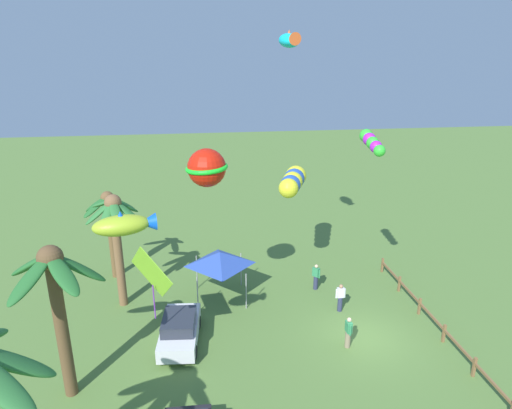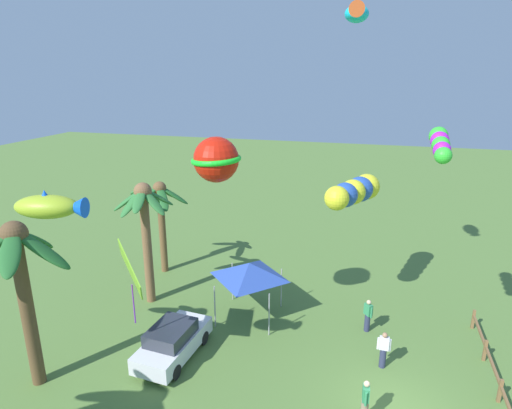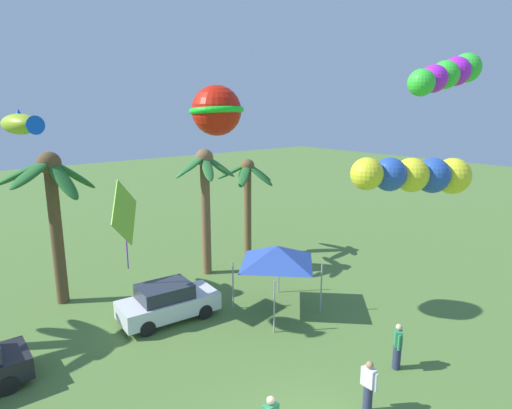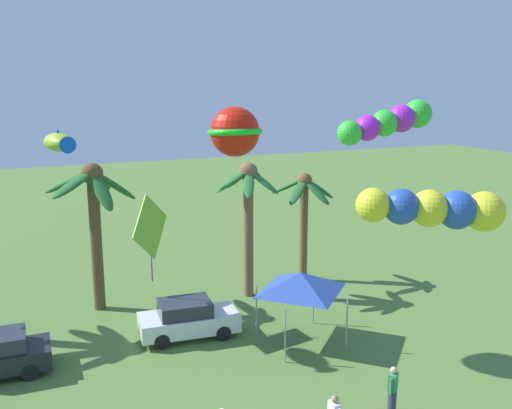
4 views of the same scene
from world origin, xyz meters
TOP-DOWN VIEW (x-y plane):
  - palm_tree_1 at (-1.92, 13.28)m, footprint 4.03×3.92m
  - palm_tree_2 at (4.84, 12.13)m, footprint 3.16×3.00m
  - palm_tree_3 at (8.29, 13.07)m, footprint 3.13×3.21m
  - parked_car_1 at (0.90, 8.93)m, footprint 4.04×2.04m
  - spectator_0 at (-0.53, 1.08)m, footprint 0.55×0.26m
  - spectator_1 at (5.02, 1.14)m, footprint 0.44×0.42m
  - spectator_2 at (2.55, 0.46)m, footprint 0.26×0.55m
  - festival_tent at (4.79, 6.73)m, footprint 2.86×2.86m
  - kite_fish_0 at (-3.38, 10.25)m, footprint 1.28×2.19m
  - kite_diamond_1 at (-0.25, 9.88)m, footprint 1.81×1.86m
  - kite_ball_2 at (2.35, 7.34)m, footprint 2.00×2.01m
  - kite_tube_3 at (3.00, -0.76)m, footprint 2.46×0.67m
  - kite_tube_4 at (7.15, 2.19)m, footprint 4.62×2.39m
  - kite_fish_5 at (7.00, 2.61)m, footprint 2.34×1.11m

SIDE VIEW (x-z plane):
  - parked_car_1 at x=0.90m, z-range 0.00..1.51m
  - spectator_0 at x=-0.53m, z-range 0.02..1.61m
  - spectator_1 at x=5.02m, z-range 0.02..1.61m
  - spectator_2 at x=2.55m, z-range 0.02..1.61m
  - festival_tent at x=4.79m, z-range 1.04..3.89m
  - palm_tree_3 at x=8.29m, z-range 1.30..6.85m
  - kite_diamond_1 at x=-0.25m, z-range 2.64..6.15m
  - palm_tree_2 at x=4.84m, z-range 1.47..7.86m
  - palm_tree_1 at x=-1.92m, z-range 1.57..8.17m
  - kite_tube_4 at x=7.15m, z-range 5.34..6.81m
  - kite_fish_0 at x=-3.38m, z-range 7.42..8.26m
  - kite_ball_2 at x=2.35m, z-range 7.36..9.14m
  - kite_tube_3 at x=3.00m, z-range 8.61..9.61m
  - kite_fish_5 at x=7.00m, z-range 13.38..14.38m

